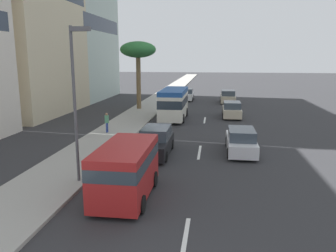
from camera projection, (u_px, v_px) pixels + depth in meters
ground_plane at (206, 112)px, 37.04m from camera, size 198.00×198.00×0.00m
sidewalk_right at (144, 110)px, 37.95m from camera, size 162.00×3.68×0.15m
lane_stripe_near at (185, 241)px, 11.10m from camera, size 3.20×0.16×0.01m
lane_stripe_mid at (199, 152)px, 21.49m from camera, size 3.20×0.16×0.01m
lane_stripe_far at (205, 120)px, 32.38m from camera, size 3.20×0.16×0.01m
car_lead at (241, 141)px, 21.29m from camera, size 4.59×1.81×1.56m
car_second at (186, 95)px, 47.16m from camera, size 4.23×1.89×1.62m
van_third at (126, 168)px, 14.34m from camera, size 4.64×2.16×2.32m
car_fourth at (228, 97)px, 44.56m from camera, size 4.73×1.94×1.69m
car_fifth at (156, 142)px, 20.87m from camera, size 4.62×1.83×1.71m
car_sixth at (232, 110)px, 33.77m from camera, size 4.32×1.85×1.60m
minibus_seventh at (174, 103)px, 32.66m from camera, size 6.59×2.39×2.93m
pedestrian_near_lamp at (107, 122)px, 26.39m from camera, size 0.31×0.37×1.54m
palm_tree at (138, 51)px, 37.53m from camera, size 4.01×4.01×7.55m
street_lamp at (76, 89)px, 15.27m from camera, size 0.24×0.97×7.19m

